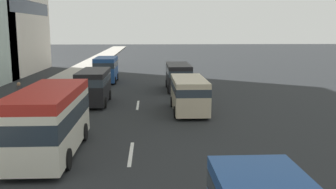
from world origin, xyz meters
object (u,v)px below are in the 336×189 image
(minibus_second, at_px, (49,119))
(van_fifth, at_px, (106,68))
(van_third, at_px, (178,75))
(van_fourth, at_px, (94,85))
(pedestrian_near_lamp, at_px, (19,94))
(van_lead, at_px, (189,93))

(minibus_second, bearing_deg, van_fifth, -179.82)
(van_third, relative_size, van_fourth, 1.06)
(van_third, bearing_deg, van_fifth, 52.60)
(van_fifth, bearing_deg, van_fourth, 1.91)
(van_fifth, bearing_deg, pedestrian_near_lamp, -17.20)
(minibus_second, xyz_separation_m, van_fifth, (22.12, 0.07, -0.13))
(van_fourth, bearing_deg, minibus_second, -1.56)
(van_lead, relative_size, pedestrian_near_lamp, 3.03)
(minibus_second, xyz_separation_m, van_third, (16.84, -6.83, -0.24))
(van_third, bearing_deg, van_fourth, 131.73)
(van_fifth, height_order, pedestrian_near_lamp, van_fifth)
(minibus_second, bearing_deg, van_third, 157.92)
(van_lead, xyz_separation_m, van_fourth, (3.03, 6.52, 0.12))
(van_fifth, xyz_separation_m, pedestrian_near_lamp, (-13.37, 4.14, -0.30))
(van_lead, bearing_deg, van_third, -0.06)
(van_lead, distance_m, pedestrian_near_lamp, 11.06)
(van_third, relative_size, van_fifth, 1.14)
(minibus_second, xyz_separation_m, van_fourth, (11.01, -0.30, -0.17))
(van_fourth, xyz_separation_m, van_fifth, (11.10, 0.37, 0.05))
(van_third, distance_m, van_fourth, 8.75)
(van_lead, height_order, van_fifth, van_fifth)
(van_fourth, relative_size, van_fifth, 1.08)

